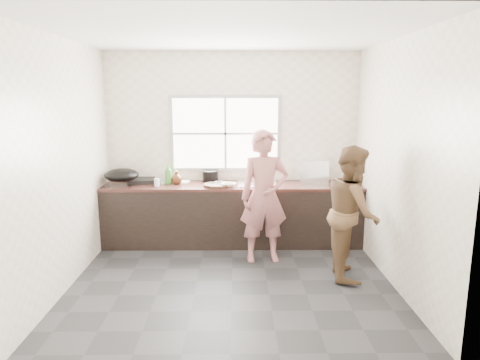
{
  "coord_description": "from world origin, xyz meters",
  "views": [
    {
      "loc": [
        0.04,
        -4.59,
        2.08
      ],
      "look_at": [
        0.1,
        0.65,
        1.05
      ],
      "focal_mm": 32.0,
      "sensor_mm": 36.0,
      "label": 1
    }
  ],
  "objects_px": {
    "woman": "(264,201)",
    "pot_lid_right": "(158,182)",
    "burner": "(142,180)",
    "wok": "(122,175)",
    "black_pot": "(210,176)",
    "pot_lid_left": "(163,182)",
    "bottle_brown_short": "(177,178)",
    "bowl_held": "(266,186)",
    "bottle_brown_tall": "(169,176)",
    "dish_rack": "(311,171)",
    "bottle_green": "(169,174)",
    "cutting_board": "(216,185)",
    "bowl_crabs": "(264,185)",
    "person_side": "(352,212)",
    "bowl_mince": "(229,185)",
    "plate_food": "(182,182)",
    "glass_jar": "(157,182)"
  },
  "relations": [
    {
      "from": "person_side",
      "to": "glass_jar",
      "type": "xyz_separation_m",
      "value": [
        -2.42,
        1.04,
        0.14
      ]
    },
    {
      "from": "woman",
      "to": "person_side",
      "type": "bearing_deg",
      "value": -33.87
    },
    {
      "from": "person_side",
      "to": "burner",
      "type": "bearing_deg",
      "value": 70.5
    },
    {
      "from": "black_pot",
      "to": "pot_lid_left",
      "type": "bearing_deg",
      "value": -173.51
    },
    {
      "from": "bottle_brown_tall",
      "to": "bottle_brown_short",
      "type": "height_order",
      "value": "bottle_brown_short"
    },
    {
      "from": "cutting_board",
      "to": "black_pot",
      "type": "distance_m",
      "value": 0.38
    },
    {
      "from": "black_pot",
      "to": "bowl_crabs",
      "type": "bearing_deg",
      "value": -30.16
    },
    {
      "from": "woman",
      "to": "bowl_held",
      "type": "distance_m",
      "value": 0.45
    },
    {
      "from": "bowl_crabs",
      "to": "burner",
      "type": "distance_m",
      "value": 1.78
    },
    {
      "from": "person_side",
      "to": "pot_lid_left",
      "type": "relative_size",
      "value": 6.01
    },
    {
      "from": "bottle_green",
      "to": "pot_lid_left",
      "type": "relative_size",
      "value": 1.08
    },
    {
      "from": "dish_rack",
      "to": "plate_food",
      "type": "bearing_deg",
      "value": 167.78
    },
    {
      "from": "bottle_green",
      "to": "dish_rack",
      "type": "height_order",
      "value": "dish_rack"
    },
    {
      "from": "bottle_brown_short",
      "to": "burner",
      "type": "relative_size",
      "value": 0.45
    },
    {
      "from": "woman",
      "to": "person_side",
      "type": "xyz_separation_m",
      "value": [
        0.98,
        -0.5,
        -0.01
      ]
    },
    {
      "from": "cutting_board",
      "to": "bottle_brown_tall",
      "type": "distance_m",
      "value": 0.76
    },
    {
      "from": "black_pot",
      "to": "pot_lid_left",
      "type": "relative_size",
      "value": 0.86
    },
    {
      "from": "pot_lid_right",
      "to": "pot_lid_left",
      "type": "bearing_deg",
      "value": 5.78
    },
    {
      "from": "person_side",
      "to": "glass_jar",
      "type": "distance_m",
      "value": 2.64
    },
    {
      "from": "black_pot",
      "to": "pot_lid_right",
      "type": "distance_m",
      "value": 0.76
    },
    {
      "from": "cutting_board",
      "to": "bottle_green",
      "type": "relative_size",
      "value": 1.27
    },
    {
      "from": "cutting_board",
      "to": "burner",
      "type": "distance_m",
      "value": 1.12
    },
    {
      "from": "dish_rack",
      "to": "bowl_held",
      "type": "bearing_deg",
      "value": -162.28
    },
    {
      "from": "bowl_mince",
      "to": "black_pot",
      "type": "xyz_separation_m",
      "value": [
        -0.27,
        0.37,
        0.05
      ]
    },
    {
      "from": "burner",
      "to": "pot_lid_right",
      "type": "relative_size",
      "value": 1.48
    },
    {
      "from": "woman",
      "to": "bottle_green",
      "type": "xyz_separation_m",
      "value": [
        -1.31,
        0.7,
        0.22
      ]
    },
    {
      "from": "wok",
      "to": "cutting_board",
      "type": "bearing_deg",
      "value": -3.12
    },
    {
      "from": "woman",
      "to": "glass_jar",
      "type": "bearing_deg",
      "value": 152.51
    },
    {
      "from": "woman",
      "to": "plate_food",
      "type": "xyz_separation_m",
      "value": [
        -1.13,
        0.82,
        0.09
      ]
    },
    {
      "from": "cutting_board",
      "to": "black_pot",
      "type": "relative_size",
      "value": 1.6
    },
    {
      "from": "woman",
      "to": "wok",
      "type": "distance_m",
      "value": 2.04
    },
    {
      "from": "dish_rack",
      "to": "bottle_brown_tall",
      "type": "bearing_deg",
      "value": 167.7
    },
    {
      "from": "black_pot",
      "to": "bottle_brown_tall",
      "type": "relative_size",
      "value": 1.28
    },
    {
      "from": "black_pot",
      "to": "wok",
      "type": "distance_m",
      "value": 1.24
    },
    {
      "from": "bowl_crabs",
      "to": "pot_lid_left",
      "type": "bearing_deg",
      "value": 165.82
    },
    {
      "from": "burner",
      "to": "pot_lid_right",
      "type": "bearing_deg",
      "value": -3.57
    },
    {
      "from": "person_side",
      "to": "bowl_mince",
      "type": "height_order",
      "value": "person_side"
    },
    {
      "from": "burner",
      "to": "wok",
      "type": "bearing_deg",
      "value": -136.71
    },
    {
      "from": "bowl_mince",
      "to": "pot_lid_right",
      "type": "bearing_deg",
      "value": 164.41
    },
    {
      "from": "person_side",
      "to": "pot_lid_right",
      "type": "distance_m",
      "value": 2.78
    },
    {
      "from": "woman",
      "to": "pot_lid_right",
      "type": "height_order",
      "value": "woman"
    },
    {
      "from": "pot_lid_right",
      "to": "person_side",
      "type": "bearing_deg",
      "value": -27.69
    },
    {
      "from": "cutting_board",
      "to": "bottle_brown_tall",
      "type": "relative_size",
      "value": 2.05
    },
    {
      "from": "burner",
      "to": "pot_lid_left",
      "type": "relative_size",
      "value": 1.52
    },
    {
      "from": "bowl_held",
      "to": "pot_lid_right",
      "type": "xyz_separation_m",
      "value": [
        -1.54,
        0.36,
        -0.02
      ]
    },
    {
      "from": "plate_food",
      "to": "dish_rack",
      "type": "height_order",
      "value": "dish_rack"
    },
    {
      "from": "bowl_crabs",
      "to": "plate_food",
      "type": "xyz_separation_m",
      "value": [
        -1.16,
        0.38,
        -0.02
      ]
    },
    {
      "from": "pot_lid_right",
      "to": "burner",
      "type": "bearing_deg",
      "value": 176.43
    },
    {
      "from": "bowl_crabs",
      "to": "bottle_green",
      "type": "bearing_deg",
      "value": 168.82
    },
    {
      "from": "bottle_green",
      "to": "pot_lid_right",
      "type": "height_order",
      "value": "bottle_green"
    }
  ]
}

